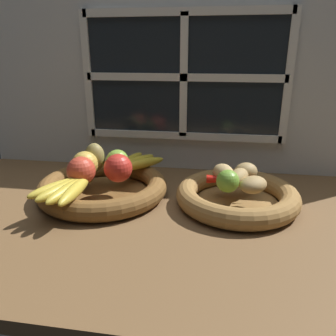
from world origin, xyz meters
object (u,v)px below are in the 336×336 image
(potato_large, at_px, (238,178))
(fruit_bowl_right, at_px, (237,196))
(apple_green_back, at_px, (117,161))
(chili_pepper, at_px, (232,180))
(apple_golden_left, at_px, (85,164))
(pear_brown, at_px, (95,157))
(lime_near, at_px, (228,181))
(banana_bunch_front, at_px, (67,189))
(fruit_bowl_left, at_px, (103,188))
(potato_back, at_px, (246,171))
(apple_red_right, at_px, (118,168))
(potato_oblong, at_px, (223,173))
(banana_bunch_back, at_px, (135,162))
(apple_red_front, at_px, (81,171))
(potato_small, at_px, (253,185))

(potato_large, bearing_deg, fruit_bowl_right, -172.87)
(apple_green_back, bearing_deg, chili_pepper, -6.89)
(apple_golden_left, relative_size, pear_brown, 0.86)
(potato_large, relative_size, lime_near, 1.44)
(chili_pepper, bearing_deg, banana_bunch_front, -162.88)
(fruit_bowl_left, distance_m, apple_golden_left, 0.08)
(potato_back, xyz_separation_m, chili_pepper, (-0.04, -0.04, -0.01))
(fruit_bowl_right, height_order, apple_red_right, apple_red_right)
(fruit_bowl_left, distance_m, lime_near, 0.35)
(fruit_bowl_right, bearing_deg, potato_oblong, 142.13)
(banana_bunch_back, xyz_separation_m, potato_back, (0.33, -0.06, 0.01))
(apple_red_front, bearing_deg, apple_golden_left, 102.86)
(apple_red_right, xyz_separation_m, potato_oblong, (0.28, 0.05, -0.01))
(potato_back, bearing_deg, fruit_bowl_left, -173.02)
(fruit_bowl_right, distance_m, apple_red_right, 0.33)
(potato_large, height_order, potato_small, potato_large)
(apple_red_right, bearing_deg, fruit_bowl_right, 3.72)
(apple_golden_left, height_order, apple_red_front, apple_red_front)
(pear_brown, relative_size, potato_back, 1.35)
(potato_back, bearing_deg, fruit_bowl_right, -114.44)
(apple_green_back, xyz_separation_m, potato_small, (0.38, -0.09, -0.01))
(apple_red_front, height_order, chili_pepper, apple_red_front)
(apple_red_front, height_order, potato_large, apple_red_front)
(pear_brown, distance_m, banana_bunch_back, 0.12)
(banana_bunch_back, bearing_deg, potato_back, -9.82)
(potato_oblong, bearing_deg, apple_red_front, -167.60)
(apple_golden_left, height_order, potato_small, apple_golden_left)
(apple_green_back, bearing_deg, fruit_bowl_left, -120.18)
(banana_bunch_back, height_order, lime_near, lime_near)
(apple_red_right, distance_m, apple_green_back, 0.08)
(banana_bunch_back, distance_m, chili_pepper, 0.30)
(chili_pepper, bearing_deg, potato_large, -39.17)
(pear_brown, bearing_deg, potato_oblong, -3.47)
(potato_oblong, bearing_deg, potato_back, 15.95)
(apple_red_right, relative_size, pear_brown, 0.91)
(lime_near, bearing_deg, banana_bunch_front, -168.43)
(apple_green_back, xyz_separation_m, banana_bunch_back, (0.04, 0.05, -0.02))
(potato_oblong, bearing_deg, apple_red_right, -169.57)
(apple_red_right, distance_m, potato_oblong, 0.28)
(apple_red_right, height_order, potato_back, apple_red_right)
(fruit_bowl_right, relative_size, apple_red_right, 4.21)
(pear_brown, distance_m, potato_back, 0.43)
(apple_golden_left, height_order, lime_near, apple_golden_left)
(fruit_bowl_left, distance_m, potato_small, 0.41)
(apple_red_front, bearing_deg, potato_oblong, 12.40)
(fruit_bowl_left, distance_m, apple_red_front, 0.09)
(potato_oblong, bearing_deg, potato_large, -37.87)
(potato_small, xyz_separation_m, lime_near, (-0.06, -0.01, 0.01))
(apple_red_right, distance_m, lime_near, 0.29)
(potato_small, bearing_deg, potato_oblong, 138.58)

